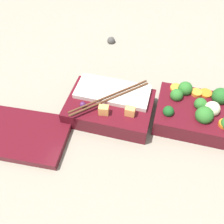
{
  "coord_description": "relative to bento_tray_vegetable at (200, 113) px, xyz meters",
  "views": [
    {
      "loc": [
        -0.01,
        0.42,
        0.52
      ],
      "look_at": [
        0.09,
        0.04,
        0.05
      ],
      "focal_mm": 42.0,
      "sensor_mm": 36.0,
      "label": 1
    }
  ],
  "objects": [
    {
      "name": "bento_tray_vegetable",
      "position": [
        0.0,
        0.0,
        0.0
      ],
      "size": [
        0.21,
        0.15,
        0.08
      ],
      "color": "#510F19",
      "rests_on": "ground_plane"
    },
    {
      "name": "ground_plane",
      "position": [
        0.11,
        0.03,
        -0.03
      ],
      "size": [
        3.0,
        3.0,
        0.0
      ],
      "primitive_type": "plane",
      "color": "gray"
    },
    {
      "name": "bento_tray_rice",
      "position": [
        0.22,
        0.03,
        -0.0
      ],
      "size": [
        0.21,
        0.16,
        0.07
      ],
      "color": "#510F19",
      "rests_on": "ground_plane"
    },
    {
      "name": "pebble_2",
      "position": [
        0.3,
        -0.27,
        -0.02
      ],
      "size": [
        0.03,
        0.03,
        0.03
      ],
      "primitive_type": "sphere",
      "color": "#474442",
      "rests_on": "ground_plane"
    },
    {
      "name": "bento_lid",
      "position": [
        0.4,
        0.16,
        -0.02
      ],
      "size": [
        0.21,
        0.15,
        0.02
      ],
      "primitive_type": "cube",
      "rotation": [
        0.0,
        0.0,
        0.07
      ],
      "color": "#510F19",
      "rests_on": "ground_plane"
    }
  ]
}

